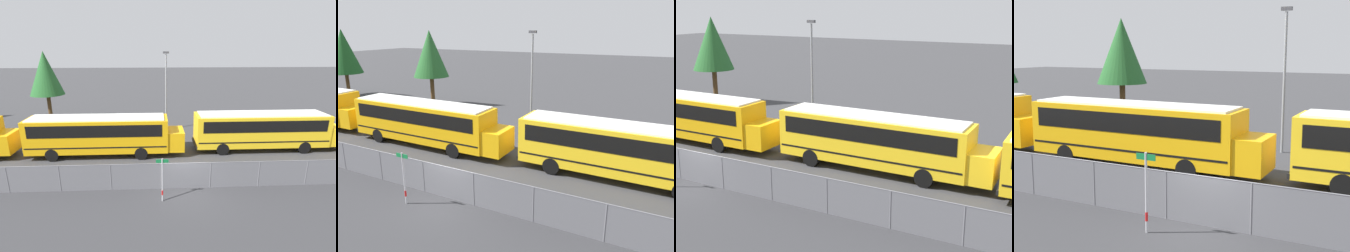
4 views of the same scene
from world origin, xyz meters
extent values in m
plane|color=#38383A|center=(0.00, 0.00, 0.00)|extent=(200.00, 200.00, 0.00)
cube|color=#9EA0A5|center=(0.00, 0.00, 0.86)|extent=(64.98, 0.03, 1.71)
cube|color=slate|center=(0.00, -0.01, 0.86)|extent=(64.98, 0.01, 1.71)
cylinder|color=slate|center=(0.00, 0.00, 1.71)|extent=(64.98, 0.05, 0.05)
cylinder|color=slate|center=(-1.55, 0.00, 0.86)|extent=(0.07, 0.07, 1.71)
cylinder|color=slate|center=(1.55, 0.00, 0.86)|extent=(0.07, 0.07, 1.71)
cylinder|color=slate|center=(4.64, 0.00, 0.86)|extent=(0.07, 0.07, 1.71)
cylinder|color=slate|center=(7.74, 0.00, 0.86)|extent=(0.07, 0.07, 1.71)
cylinder|color=slate|center=(10.83, 0.00, 0.86)|extent=(0.07, 0.07, 1.71)
cylinder|color=slate|center=(13.92, 0.00, 0.86)|extent=(0.07, 0.07, 1.71)
cube|color=#EDA80F|center=(-6.45, 5.63, 1.83)|extent=(11.11, 2.41, 2.63)
cube|color=black|center=(-6.45, 5.63, 2.41)|extent=(10.22, 2.45, 0.95)
cube|color=black|center=(-6.45, 5.63, 1.09)|extent=(10.89, 2.44, 0.10)
cube|color=#EDA80F|center=(-0.23, 5.63, 1.30)|extent=(1.33, 2.22, 1.58)
cube|color=silver|center=(-6.45, 5.63, 3.19)|extent=(10.56, 2.17, 0.10)
cylinder|color=black|center=(-3.00, 6.72, 0.51)|extent=(1.02, 0.28, 1.02)
cylinder|color=black|center=(-3.00, 4.55, 0.51)|extent=(1.02, 0.28, 1.02)
cube|color=yellow|center=(7.08, 6.20, 1.83)|extent=(11.11, 2.41, 2.63)
cube|color=black|center=(7.08, 6.20, 2.41)|extent=(10.22, 2.45, 0.95)
cube|color=black|center=(7.08, 6.20, 1.09)|extent=(10.89, 2.44, 0.10)
cube|color=yellow|center=(13.30, 6.20, 1.30)|extent=(1.33, 2.22, 1.58)
cube|color=black|center=(1.47, 6.20, 0.66)|extent=(0.12, 2.41, 0.24)
cube|color=silver|center=(7.08, 6.20, 3.19)|extent=(10.56, 2.17, 0.10)
cylinder|color=black|center=(10.53, 7.29, 0.51)|extent=(1.02, 0.28, 1.02)
cylinder|color=black|center=(10.53, 5.11, 0.51)|extent=(1.02, 0.28, 1.02)
cylinder|color=black|center=(3.64, 7.29, 0.51)|extent=(1.02, 0.28, 1.02)
cylinder|color=black|center=(3.64, 5.11, 0.51)|extent=(1.02, 0.28, 1.02)
cube|color=black|center=(14.33, 5.69, 0.66)|extent=(0.12, 2.41, 0.24)
cylinder|color=gray|center=(-0.70, 12.16, 3.94)|extent=(0.16, 0.16, 7.87)
cube|color=#47474C|center=(-0.70, 12.16, 8.02)|extent=(0.60, 0.24, 0.20)
cylinder|color=#51381E|center=(-14.25, 16.19, 1.61)|extent=(0.44, 0.44, 3.22)
cone|color=#235B28|center=(-14.25, 16.19, 5.68)|extent=(3.78, 3.78, 4.91)
camera|label=1|loc=(-1.86, -14.65, 8.57)|focal=28.00mm
camera|label=2|loc=(9.44, -11.87, 8.26)|focal=35.00mm
camera|label=3|loc=(17.75, -16.79, 9.20)|focal=50.00mm
camera|label=4|loc=(6.00, -13.69, 5.91)|focal=50.00mm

